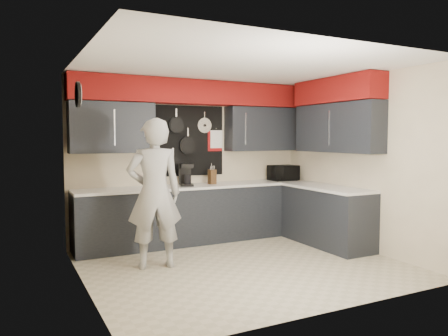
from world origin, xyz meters
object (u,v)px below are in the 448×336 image
microwave (283,173)px  person (154,194)px  knife_block (212,177)px  utensil_crock (184,181)px  coffee_maker (186,174)px

microwave → person: bearing=-157.8°
microwave → knife_block: microwave is taller
utensil_crock → knife_block: bearing=-6.4°
utensil_crock → coffee_maker: (-0.01, -0.10, 0.11)m
person → utensil_crock: bearing=-117.7°
microwave → utensil_crock: (-1.85, 0.07, -0.06)m
coffee_maker → microwave: bearing=16.7°
microwave → person: person is taller
knife_block → person: (-1.31, -1.05, -0.08)m
knife_block → utensil_crock: size_ratio=1.59×
knife_block → person: size_ratio=0.12×
utensil_crock → person: person is taller
coffee_maker → person: 1.31m
knife_block → utensil_crock: (-0.46, 0.05, -0.04)m
knife_block → person: 1.68m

